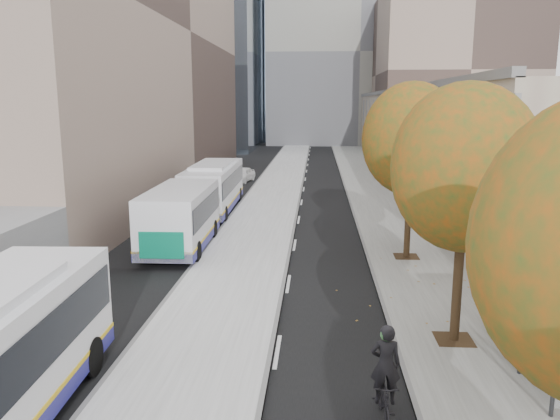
{
  "coord_description": "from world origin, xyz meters",
  "views": [
    {
      "loc": [
        -0.58,
        -2.62,
        7.08
      ],
      "look_at": [
        -2.14,
        20.46,
        2.5
      ],
      "focal_mm": 35.0,
      "sensor_mm": 36.0,
      "label": 1
    }
  ],
  "objects": [
    {
      "name": "bus_platform",
      "position": [
        -3.88,
        35.0,
        0.07
      ],
      "size": [
        4.25,
        150.0,
        0.15
      ],
      "primitive_type": "cube",
      "color": "#ADADAD",
      "rests_on": "ground"
    },
    {
      "name": "tree_c",
      "position": [
        3.6,
        13.0,
        5.25
      ],
      "size": [
        4.2,
        4.2,
        7.28
      ],
      "color": "black",
      "rests_on": "sidewalk"
    },
    {
      "name": "sidewalk",
      "position": [
        4.12,
        35.0,
        0.04
      ],
      "size": [
        4.75,
        150.0,
        0.08
      ],
      "primitive_type": "cube",
      "color": "gray",
      "rests_on": "ground"
    },
    {
      "name": "building_tan",
      "position": [
        15.5,
        64.0,
        4.0
      ],
      "size": [
        18.0,
        92.0,
        8.0
      ],
      "primitive_type": "cube",
      "color": "#A39283",
      "rests_on": "ground"
    },
    {
      "name": "building_far_block",
      "position": [
        6.0,
        96.0,
        15.0
      ],
      "size": [
        30.0,
        18.0,
        30.0
      ],
      "primitive_type": "cube",
      "color": "gray",
      "rests_on": "ground"
    },
    {
      "name": "building_midrise",
      "position": [
        -22.5,
        41.0,
        12.5
      ],
      "size": [
        24.0,
        46.0,
        25.0
      ],
      "primitive_type": "cube",
      "color": "gray",
      "rests_on": "ground"
    },
    {
      "name": "distant_car",
      "position": [
        -7.31,
        45.96,
        0.66
      ],
      "size": [
        2.28,
        4.1,
        1.32
      ],
      "primitive_type": "imported",
      "rotation": [
        0.0,
        0.0,
        -0.2
      ],
      "color": "white",
      "rests_on": "ground"
    },
    {
      "name": "cyclist",
      "position": [
        0.99,
        8.62,
        0.87
      ],
      "size": [
        0.67,
        1.83,
        2.34
      ],
      "rotation": [
        0.0,
        0.0,
        0.0
      ],
      "color": "black",
      "rests_on": "ground"
    },
    {
      "name": "bus_far",
      "position": [
        -7.24,
        28.31,
        1.65
      ],
      "size": [
        3.0,
        18.18,
        3.02
      ],
      "rotation": [
        0.0,
        0.0,
        0.02
      ],
      "color": "white",
      "rests_on": "ground"
    },
    {
      "name": "tree_d",
      "position": [
        3.6,
        22.0,
        5.47
      ],
      "size": [
        4.4,
        4.4,
        7.6
      ],
      "color": "black",
      "rests_on": "sidewalk"
    }
  ]
}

